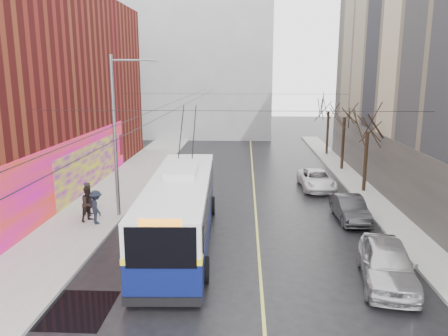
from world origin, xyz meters
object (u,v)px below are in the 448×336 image
(streetlight_pole, at_px, (117,133))
(tree_far, at_px, (329,103))
(tree_near, at_px, (368,120))
(pedestrian_a, at_px, (89,199))
(trolleybus, at_px, (180,208))
(pedestrian_b, at_px, (89,204))
(pedestrian_c, at_px, (96,207))
(tree_mid, at_px, (345,108))
(parked_car_c, at_px, (316,180))
(parked_car_a, at_px, (387,263))
(following_car, at_px, (193,179))
(parked_car_b, at_px, (350,209))

(streetlight_pole, bearing_deg, tree_far, 52.88)
(tree_near, xyz_separation_m, pedestrian_a, (-16.92, -6.11, -3.87))
(tree_near, distance_m, trolleybus, 15.06)
(streetlight_pole, bearing_deg, pedestrian_b, -143.45)
(streetlight_pole, distance_m, tree_far, 25.09)
(pedestrian_c, bearing_deg, tree_mid, -81.08)
(parked_car_c, relative_size, pedestrian_c, 2.62)
(parked_car_c, xyz_separation_m, pedestrian_c, (-12.96, -8.39, 0.40))
(tree_mid, height_order, parked_car_a, tree_mid)
(parked_car_c, bearing_deg, following_car, -179.99)
(trolleybus, bearing_deg, tree_mid, 53.25)
(parked_car_b, bearing_deg, tree_far, 81.61)
(parked_car_a, distance_m, following_car, 16.72)
(tree_near, relative_size, following_car, 1.53)
(trolleybus, distance_m, parked_car_a, 9.49)
(tree_near, distance_m, pedestrian_c, 18.14)
(tree_far, bearing_deg, parked_car_a, -95.49)
(trolleybus, distance_m, parked_car_c, 13.22)
(streetlight_pole, height_order, trolleybus, streetlight_pole)
(tree_near, bearing_deg, tree_far, 90.00)
(trolleybus, bearing_deg, parked_car_a, -26.76)
(tree_far, bearing_deg, parked_car_c, -103.24)
(tree_near, distance_m, following_car, 12.61)
(tree_mid, xyz_separation_m, parked_car_b, (-2.32, -12.89, -4.58))
(parked_car_a, distance_m, parked_car_b, 7.49)
(parked_car_b, height_order, pedestrian_b, pedestrian_b)
(tree_far, bearing_deg, tree_mid, -90.00)
(tree_far, bearing_deg, tree_near, -90.00)
(trolleybus, xyz_separation_m, pedestrian_c, (-4.81, 1.98, -0.64))
(parked_car_b, height_order, pedestrian_a, pedestrian_a)
(streetlight_pole, height_order, pedestrian_a, streetlight_pole)
(tree_far, distance_m, parked_car_c, 14.20)
(pedestrian_c, bearing_deg, following_car, -60.62)
(pedestrian_a, bearing_deg, trolleybus, -129.77)
(parked_car_b, height_order, following_car, following_car)
(parked_car_a, height_order, pedestrian_b, pedestrian_b)
(streetlight_pole, xyz_separation_m, parked_car_b, (12.82, 0.11, -4.17))
(following_car, bearing_deg, tree_near, 5.58)
(parked_car_a, xyz_separation_m, pedestrian_c, (-13.41, 5.86, 0.24))
(streetlight_pole, height_order, parked_car_b, streetlight_pole)
(tree_mid, bearing_deg, pedestrian_b, -139.69)
(parked_car_b, xyz_separation_m, pedestrian_a, (-14.60, -0.22, 0.43))
(tree_mid, height_order, tree_far, tree_mid)
(tree_far, xyz_separation_m, pedestrian_b, (-16.60, -21.09, -4.03))
(pedestrian_a, bearing_deg, parked_car_a, -126.01)
(streetlight_pole, relative_size, pedestrian_a, 4.72)
(parked_car_c, relative_size, pedestrian_a, 2.50)
(streetlight_pole, height_order, tree_near, streetlight_pole)
(following_car, bearing_deg, pedestrian_a, -118.82)
(parked_car_c, distance_m, pedestrian_c, 15.44)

